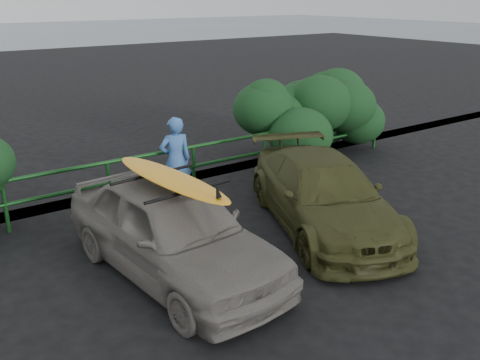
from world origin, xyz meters
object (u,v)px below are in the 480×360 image
at_px(surfboard, 170,178).
at_px(man, 176,160).
at_px(guardrail, 153,176).
at_px(olive_vehicle, 323,194).
at_px(sedan, 173,230).

bearing_deg(surfboard, man, 55.60).
bearing_deg(guardrail, olive_vehicle, -58.88).
bearing_deg(olive_vehicle, man, 141.64).
bearing_deg(guardrail, sedan, -111.32).
distance_m(guardrail, surfboard, 3.54).
height_order(olive_vehicle, surfboard, surfboard).
bearing_deg(surfboard, guardrail, 64.01).
bearing_deg(sedan, man, 55.60).
xyz_separation_m(guardrail, man, (0.34, -0.40, 0.40)).
relative_size(guardrail, man, 7.63).
bearing_deg(man, olive_vehicle, 131.91).
distance_m(olive_vehicle, man, 3.22).
distance_m(olive_vehicle, surfboard, 3.29).
bearing_deg(olive_vehicle, sedan, -158.86).
distance_m(man, surfboard, 3.23).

